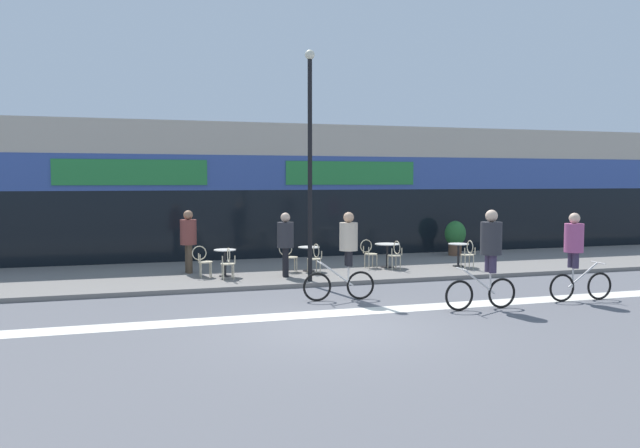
{
  "coord_description": "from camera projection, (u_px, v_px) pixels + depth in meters",
  "views": [
    {
      "loc": [
        -3.82,
        -11.35,
        2.86
      ],
      "look_at": [
        1.67,
        6.81,
        1.53
      ],
      "focal_mm": 35.0,
      "sensor_mm": 36.0,
      "label": 1
    }
  ],
  "objects": [
    {
      "name": "cafe_chair_2_side",
      "position": [
        369.0,
        252.0,
        19.44
      ],
      "size": [
        0.6,
        0.45,
        0.9
      ],
      "rotation": [
        0.0,
        0.0,
        0.12
      ],
      "color": "beige",
      "rests_on": "sidewalk_slab"
    },
    {
      "name": "planter_pot",
      "position": [
        455.0,
        236.0,
        22.72
      ],
      "size": [
        0.76,
        0.76,
        1.26
      ],
      "color": "brown",
      "rests_on": "sidewalk_slab"
    },
    {
      "name": "cyclist_1",
      "position": [
        489.0,
        250.0,
        13.76
      ],
      "size": [
        1.74,
        0.48,
        2.21
      ],
      "rotation": [
        0.0,
        0.0,
        3.13
      ],
      "color": "black",
      "rests_on": "ground"
    },
    {
      "name": "bistro_table_3",
      "position": [
        458.0,
        250.0,
        19.81
      ],
      "size": [
        0.65,
        0.65,
        0.73
      ],
      "color": "black",
      "rests_on": "sidewalk_slab"
    },
    {
      "name": "cafe_chair_3_near",
      "position": [
        468.0,
        252.0,
        19.22
      ],
      "size": [
        0.43,
        0.59,
        0.9
      ],
      "rotation": [
        0.0,
        0.0,
        1.5
      ],
      "color": "beige",
      "rests_on": "sidewalk_slab"
    },
    {
      "name": "cafe_chair_1_near",
      "position": [
        315.0,
        256.0,
        18.2
      ],
      "size": [
        0.45,
        0.6,
        0.9
      ],
      "rotation": [
        0.0,
        0.0,
        1.7
      ],
      "color": "beige",
      "rests_on": "sidewalk_slab"
    },
    {
      "name": "cyclist_0",
      "position": [
        346.0,
        249.0,
        14.81
      ],
      "size": [
        1.75,
        0.53,
        2.11
      ],
      "rotation": [
        0.0,
        0.0,
        3.07
      ],
      "color": "black",
      "rests_on": "ground"
    },
    {
      "name": "cyclist_2",
      "position": [
        576.0,
        250.0,
        14.68
      ],
      "size": [
        1.69,
        0.5,
        2.1
      ],
      "rotation": [
        0.0,
        0.0,
        -0.04
      ],
      "color": "black",
      "rests_on": "ground"
    },
    {
      "name": "bistro_table_2",
      "position": [
        387.0,
        250.0,
        19.62
      ],
      "size": [
        0.77,
        0.77,
        0.75
      ],
      "color": "black",
      "rests_on": "sidewalk_slab"
    },
    {
      "name": "cafe_chair_0_side",
      "position": [
        203.0,
        259.0,
        17.55
      ],
      "size": [
        0.58,
        0.41,
        0.9
      ],
      "rotation": [
        0.0,
        0.0,
        0.02
      ],
      "color": "beige",
      "rests_on": "sidewalk_slab"
    },
    {
      "name": "bistro_table_1",
      "position": [
        309.0,
        254.0,
        18.8
      ],
      "size": [
        0.65,
        0.65,
        0.74
      ],
      "color": "black",
      "rests_on": "sidewalk_slab"
    },
    {
      "name": "cafe_chair_0_near",
      "position": [
        228.0,
        261.0,
        17.14
      ],
      "size": [
        0.4,
        0.57,
        0.9
      ],
      "rotation": [
        0.0,
        0.0,
        1.57
      ],
      "color": "beige",
      "rests_on": "sidewalk_slab"
    },
    {
      "name": "ground_plane",
      "position": [
        339.0,
        327.0,
        12.14
      ],
      "size": [
        120.0,
        120.0,
        0.0
      ],
      "primitive_type": "plane",
      "color": "#5B5B60"
    },
    {
      "name": "bike_lane_stripe",
      "position": [
        321.0,
        314.0,
        13.33
      ],
      "size": [
        36.0,
        0.7,
        0.01
      ],
      "primitive_type": "cube",
      "color": "silver",
      "rests_on": "ground"
    },
    {
      "name": "bistro_table_0",
      "position": [
        225.0,
        258.0,
        17.73
      ],
      "size": [
        0.63,
        0.63,
        0.77
      ],
      "color": "black",
      "rests_on": "sidewalk_slab"
    },
    {
      "name": "cafe_chair_1_side",
      "position": [
        289.0,
        255.0,
        18.62
      ],
      "size": [
        0.58,
        0.41,
        0.9
      ],
      "rotation": [
        0.0,
        0.0,
        -0.02
      ],
      "color": "beige",
      "rests_on": "sidewalk_slab"
    },
    {
      "name": "pedestrian_far_end",
      "position": [
        285.0,
        239.0,
        17.67
      ],
      "size": [
        0.53,
        0.53,
        1.83
      ],
      "rotation": [
        0.0,
        0.0,
        2.99
      ],
      "color": "black",
      "rests_on": "sidewalk_slab"
    },
    {
      "name": "lamp_post",
      "position": [
        310.0,
        151.0,
        16.7
      ],
      "size": [
        0.26,
        0.26,
        6.2
      ],
      "color": "black",
      "rests_on": "sidewalk_slab"
    },
    {
      "name": "cafe_chair_2_near",
      "position": [
        395.0,
        253.0,
        19.03
      ],
      "size": [
        0.43,
        0.59,
        0.9
      ],
      "rotation": [
        0.0,
        0.0,
        1.65
      ],
      "color": "beige",
      "rests_on": "sidewalk_slab"
    },
    {
      "name": "sidewalk_slab",
      "position": [
        264.0,
        272.0,
        19.06
      ],
      "size": [
        40.0,
        5.5,
        0.12
      ],
      "primitive_type": "cube",
      "color": "slate",
      "rests_on": "ground"
    },
    {
      "name": "pedestrian_near_end",
      "position": [
        188.0,
        236.0,
        18.36
      ],
      "size": [
        0.56,
        0.56,
        1.86
      ],
      "rotation": [
        0.0,
        0.0,
        0.19
      ],
      "color": "#4C3D2D",
      "rests_on": "sidewalk_slab"
    },
    {
      "name": "storefront_facade",
      "position": [
        238.0,
        192.0,
        23.39
      ],
      "size": [
        40.0,
        4.06,
        4.86
      ],
      "color": "#B2A899",
      "rests_on": "ground"
    }
  ]
}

